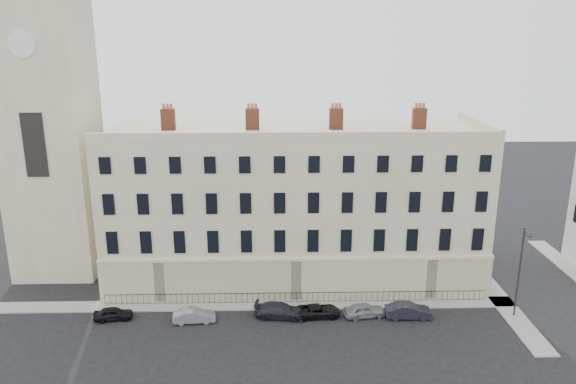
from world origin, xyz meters
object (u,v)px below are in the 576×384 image
(car_e, at_px, (364,310))
(car_f, at_px, (409,311))
(car_b, at_px, (194,316))
(car_c, at_px, (280,311))
(car_d, at_px, (318,311))
(car_a, at_px, (113,314))
(streetlamp, at_px, (520,269))

(car_e, height_order, car_f, car_f)
(car_f, bearing_deg, car_b, 91.89)
(car_c, bearing_deg, car_d, -81.23)
(car_d, distance_m, car_f, 7.88)
(car_c, bearing_deg, car_a, 98.09)
(car_a, relative_size, streetlamp, 0.40)
(car_b, relative_size, car_f, 0.89)
(car_d, xyz_separation_m, car_e, (4.06, -0.13, 0.07))
(car_d, height_order, streetlamp, streetlamp)
(car_a, distance_m, car_f, 25.68)
(car_b, xyz_separation_m, streetlamp, (27.93, 0.15, 4.00))
(car_c, relative_size, car_e, 1.22)
(car_a, height_order, streetlamp, streetlamp)
(car_f, bearing_deg, car_a, 90.37)
(car_e, bearing_deg, car_f, -102.76)
(car_d, distance_m, streetlamp, 17.67)
(car_d, bearing_deg, car_b, 88.61)
(car_b, height_order, car_f, car_f)
(car_b, relative_size, car_d, 0.92)
(car_a, distance_m, car_d, 17.81)
(car_a, bearing_deg, car_f, -99.08)
(car_a, height_order, car_b, car_b)
(car_b, xyz_separation_m, car_f, (18.61, 0.26, 0.07))
(car_d, relative_size, streetlamp, 0.48)
(car_c, relative_size, car_d, 1.13)
(car_b, bearing_deg, streetlamp, -95.04)
(car_c, height_order, car_e, car_c)
(car_f, bearing_deg, car_d, 88.13)
(car_b, height_order, car_d, car_b)
(car_d, height_order, car_f, car_f)
(car_b, height_order, streetlamp, streetlamp)
(streetlamp, bearing_deg, car_c, 167.73)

